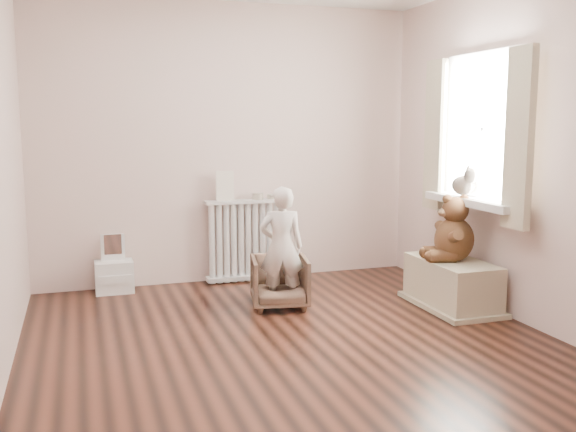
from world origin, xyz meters
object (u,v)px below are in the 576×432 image
object	(u,v)px
teddy_bear	(455,226)
toy_bench	(452,283)
radiator	(245,241)
plush_cat	(464,184)
toy_vanity	(114,262)
child	(281,247)
armchair	(280,282)

from	to	relation	value
teddy_bear	toy_bench	bearing A→B (deg)	-128.25
radiator	toy_bench	size ratio (longest dim) A/B	0.94
radiator	plush_cat	size ratio (longest dim) A/B	2.66
radiator	toy_vanity	size ratio (longest dim) A/B	1.51
toy_bench	plush_cat	world-z (taller)	plush_cat
child	toy_bench	bearing A→B (deg)	174.90
toy_bench	armchair	bearing A→B (deg)	162.04
child	toy_bench	distance (m)	1.43
child	teddy_bear	size ratio (longest dim) A/B	1.86
armchair	toy_vanity	bearing A→B (deg)	155.45
plush_cat	toy_vanity	bearing A→B (deg)	154.34
radiator	toy_vanity	world-z (taller)	radiator
toy_vanity	teddy_bear	xyz separation A→B (m)	(2.62, -1.33, 0.40)
toy_vanity	child	world-z (taller)	child
radiator	armchair	bearing A→B (deg)	-86.57
teddy_bear	plush_cat	xyz separation A→B (m)	(0.13, 0.09, 0.33)
child	radiator	bearing A→B (deg)	-75.83
radiator	plush_cat	bearing A→B (deg)	-39.55
radiator	armchair	distance (m)	0.95
armchair	toy_bench	bearing A→B (deg)	-7.05
toy_vanity	toy_bench	distance (m)	2.93
armchair	toy_bench	size ratio (longest dim) A/B	0.56
child	teddy_bear	distance (m)	1.41
radiator	armchair	xyz separation A→B (m)	(0.06, -0.93, -0.18)
toy_bench	teddy_bear	bearing A→B (deg)	37.84
plush_cat	teddy_bear	bearing A→B (deg)	-147.47
toy_bench	teddy_bear	distance (m)	0.47
toy_bench	radiator	bearing A→B (deg)	135.69
child	plush_cat	distance (m)	1.59
toy_bench	teddy_bear	world-z (taller)	teddy_bear
toy_vanity	armchair	world-z (taller)	toy_vanity
toy_vanity	armchair	xyz separation A→B (m)	(1.26, -0.90, -0.06)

